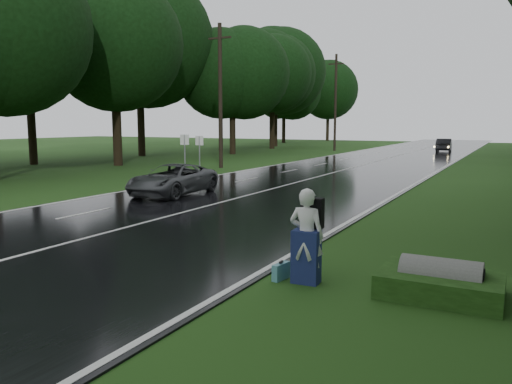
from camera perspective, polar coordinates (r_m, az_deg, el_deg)
ground at (r=15.53m, az=-16.36°, el=-4.52°), size 160.00×160.00×0.00m
road at (r=32.80m, az=8.61°, el=2.11°), size 12.00×140.00×0.04m
lane_center at (r=32.80m, az=8.61°, el=2.16°), size 0.12×140.00×0.01m
grey_car at (r=22.86m, az=-9.36°, el=1.40°), size 2.51×4.99×1.36m
far_car at (r=60.13m, az=20.42°, el=4.98°), size 1.85×4.47×1.44m
hitchhiker at (r=10.30m, az=5.74°, el=-5.32°), size 0.73×0.66×1.95m
suitcase at (r=10.64m, az=2.83°, el=-8.92°), size 0.22×0.50×0.35m
culvert at (r=10.34m, az=19.99°, el=-10.91°), size 1.46×0.73×0.73m
utility_pole_mid at (r=36.63m, az=-3.97°, el=2.74°), size 1.80×0.28×10.10m
utility_pole_far at (r=59.39m, az=8.83°, el=4.61°), size 1.80×0.28×10.91m
road_sign_a at (r=30.75m, az=-7.97°, el=1.71°), size 0.61×0.10×2.53m
road_sign_b at (r=32.03m, az=-6.34°, el=1.98°), size 0.58×0.10×2.41m
tree_left_d at (r=39.98m, az=-15.25°, el=2.91°), size 10.08×10.08×15.75m
tree_left_e at (r=52.41m, az=-2.64°, el=4.28°), size 9.04×9.04×14.13m
tree_left_f at (r=63.56m, az=1.80°, el=4.91°), size 10.70×10.70×16.71m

